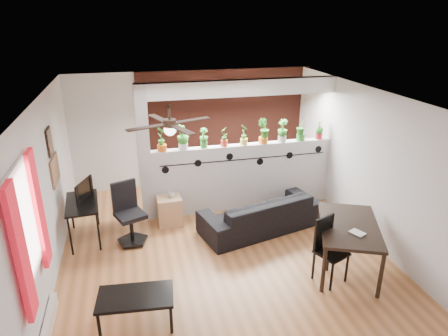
% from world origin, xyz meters
% --- Properties ---
extents(room_shell, '(6.30, 7.10, 2.90)m').
position_xyz_m(room_shell, '(0.00, 0.00, 1.30)').
color(room_shell, '#965B31').
rests_on(room_shell, ground).
extents(partition_wall, '(3.60, 0.18, 1.35)m').
position_xyz_m(partition_wall, '(0.80, 1.50, 0.68)').
color(partition_wall, '#BCBCC1').
rests_on(partition_wall, ground).
extents(ceiling_header, '(3.60, 0.18, 0.30)m').
position_xyz_m(ceiling_header, '(0.80, 1.50, 2.45)').
color(ceiling_header, silver).
rests_on(ceiling_header, room_shell).
extents(pier_column, '(0.22, 0.20, 2.60)m').
position_xyz_m(pier_column, '(-1.11, 1.50, 1.30)').
color(pier_column, '#BCBCC1').
rests_on(pier_column, ground).
extents(brick_panel, '(3.90, 0.05, 2.60)m').
position_xyz_m(brick_panel, '(0.80, 2.97, 1.30)').
color(brick_panel, '#AF4532').
rests_on(brick_panel, ground).
extents(vine_decal, '(3.31, 0.01, 0.30)m').
position_xyz_m(vine_decal, '(0.80, 1.40, 1.08)').
color(vine_decal, black).
rests_on(vine_decal, partition_wall).
extents(window_assembly, '(0.09, 1.30, 1.55)m').
position_xyz_m(window_assembly, '(-2.56, -1.20, 1.51)').
color(window_assembly, white).
rests_on(window_assembly, room_shell).
extents(baseboard_heater, '(0.08, 1.00, 0.18)m').
position_xyz_m(baseboard_heater, '(-2.54, -1.20, 0.09)').
color(baseboard_heater, silver).
rests_on(baseboard_heater, ground).
extents(corkboard, '(0.03, 0.60, 0.45)m').
position_xyz_m(corkboard, '(-2.58, 0.95, 1.35)').
color(corkboard, '#8F6445').
rests_on(corkboard, room_shell).
extents(framed_art, '(0.03, 0.34, 0.44)m').
position_xyz_m(framed_art, '(-2.58, 0.90, 1.85)').
color(framed_art, '#8C7259').
rests_on(framed_art, room_shell).
extents(ceiling_fan, '(1.19, 1.19, 0.43)m').
position_xyz_m(ceiling_fan, '(-0.80, -0.30, 2.31)').
color(ceiling_fan, black).
rests_on(ceiling_fan, room_shell).
extents(potted_plant_0, '(0.31, 0.32, 0.47)m').
position_xyz_m(potted_plant_0, '(-0.78, 1.50, 1.60)').
color(potted_plant_0, orange).
rests_on(potted_plant_0, partition_wall).
extents(potted_plant_1, '(0.20, 0.25, 0.48)m').
position_xyz_m(potted_plant_1, '(-0.39, 1.50, 1.60)').
color(potted_plant_1, white).
rests_on(potted_plant_1, partition_wall).
extents(potted_plant_2, '(0.20, 0.17, 0.38)m').
position_xyz_m(potted_plant_2, '(0.01, 1.50, 1.55)').
color(potted_plant_2, '#378430').
rests_on(potted_plant_2, partition_wall).
extents(potted_plant_3, '(0.22, 0.24, 0.39)m').
position_xyz_m(potted_plant_3, '(0.40, 1.50, 1.56)').
color(potted_plant_3, red).
rests_on(potted_plant_3, partition_wall).
extents(potted_plant_4, '(0.21, 0.24, 0.41)m').
position_xyz_m(potted_plant_4, '(0.80, 1.50, 1.57)').
color(potted_plant_4, gold).
rests_on(potted_plant_4, partition_wall).
extents(potted_plant_5, '(0.33, 0.33, 0.49)m').
position_xyz_m(potted_plant_5, '(1.20, 1.50, 1.61)').
color(potted_plant_5, orange).
rests_on(potted_plant_5, partition_wall).
extents(potted_plant_6, '(0.30, 0.29, 0.45)m').
position_xyz_m(potted_plant_6, '(1.59, 1.50, 1.59)').
color(potted_plant_6, silver).
rests_on(potted_plant_6, partition_wall).
extents(potted_plant_7, '(0.30, 0.27, 0.46)m').
position_xyz_m(potted_plant_7, '(1.98, 1.50, 1.59)').
color(potted_plant_7, '#358430').
rests_on(potted_plant_7, partition_wall).
extents(potted_plant_8, '(0.23, 0.24, 0.39)m').
position_xyz_m(potted_plant_8, '(2.38, 1.50, 1.56)').
color(potted_plant_8, red).
rests_on(potted_plant_8, partition_wall).
extents(sofa, '(2.27, 1.33, 0.62)m').
position_xyz_m(sofa, '(0.87, 0.57, 0.31)').
color(sofa, black).
rests_on(sofa, ground).
extents(cube_shelf, '(0.45, 0.41, 0.54)m').
position_xyz_m(cube_shelf, '(-0.74, 1.16, 0.27)').
color(cube_shelf, tan).
rests_on(cube_shelf, ground).
extents(cup, '(0.14, 0.14, 0.10)m').
position_xyz_m(cup, '(-0.69, 1.16, 0.59)').
color(cup, gray).
rests_on(cup, cube_shelf).
extents(computer_desk, '(0.60, 1.04, 0.72)m').
position_xyz_m(computer_desk, '(-2.24, 0.97, 0.65)').
color(computer_desk, black).
rests_on(computer_desk, ground).
extents(monitor, '(0.32, 0.17, 0.18)m').
position_xyz_m(monitor, '(-2.24, 1.12, 0.82)').
color(monitor, black).
rests_on(monitor, computer_desk).
extents(office_chair, '(0.58, 0.59, 1.07)m').
position_xyz_m(office_chair, '(-1.47, 0.69, 0.47)').
color(office_chair, black).
rests_on(office_chair, ground).
extents(dining_table, '(1.34, 1.62, 0.77)m').
position_xyz_m(dining_table, '(1.77, -0.89, 0.68)').
color(dining_table, black).
rests_on(dining_table, ground).
extents(book, '(0.23, 0.25, 0.02)m').
position_xyz_m(book, '(1.67, -1.19, 0.78)').
color(book, gray).
rests_on(book, dining_table).
extents(folding_chair, '(0.53, 0.53, 1.00)m').
position_xyz_m(folding_chair, '(1.34, -1.05, 0.59)').
color(folding_chair, black).
rests_on(folding_chair, ground).
extents(coffee_table, '(1.00, 0.62, 0.44)m').
position_xyz_m(coffee_table, '(-1.45, -1.36, 0.39)').
color(coffee_table, black).
rests_on(coffee_table, ground).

